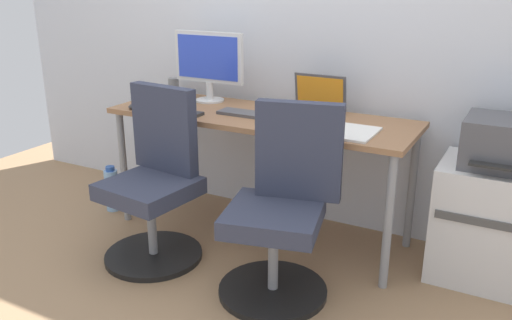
{
  "coord_description": "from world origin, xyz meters",
  "views": [
    {
      "loc": [
        1.39,
        -2.62,
        1.49
      ],
      "look_at": [
        0.0,
        -0.05,
        0.48
      ],
      "focal_mm": 37.36,
      "sensor_mm": 36.0,
      "label": 1
    }
  ],
  "objects_px": {
    "coffee_mug": "(178,97)",
    "side_cabinet": "(493,223)",
    "office_chair_left": "(155,183)",
    "office_chair_right": "(282,211)",
    "water_bottle_on_floor": "(112,189)",
    "desktop_monitor": "(209,62)",
    "open_laptop": "(315,106)",
    "printer": "(505,143)"
  },
  "relations": [
    {
      "from": "desktop_monitor",
      "to": "coffee_mug",
      "type": "height_order",
      "value": "desktop_monitor"
    },
    {
      "from": "office_chair_left",
      "to": "open_laptop",
      "type": "relative_size",
      "value": 3.03
    },
    {
      "from": "side_cabinet",
      "to": "water_bottle_on_floor",
      "type": "bearing_deg",
      "value": -172.97
    },
    {
      "from": "office_chair_right",
      "to": "desktop_monitor",
      "type": "distance_m",
      "value": 1.21
    },
    {
      "from": "water_bottle_on_floor",
      "to": "open_laptop",
      "type": "height_order",
      "value": "open_laptop"
    },
    {
      "from": "printer",
      "to": "open_laptop",
      "type": "bearing_deg",
      "value": 178.9
    },
    {
      "from": "side_cabinet",
      "to": "office_chair_right",
      "type": "bearing_deg",
      "value": -145.76
    },
    {
      "from": "water_bottle_on_floor",
      "to": "desktop_monitor",
      "type": "relative_size",
      "value": 0.65
    },
    {
      "from": "office_chair_left",
      "to": "office_chair_right",
      "type": "bearing_deg",
      "value": -0.09
    },
    {
      "from": "coffee_mug",
      "to": "office_chair_left",
      "type": "bearing_deg",
      "value": -68.5
    },
    {
      "from": "side_cabinet",
      "to": "printer",
      "type": "relative_size",
      "value": 1.53
    },
    {
      "from": "office_chair_left",
      "to": "office_chair_right",
      "type": "relative_size",
      "value": 1.0
    },
    {
      "from": "office_chair_right",
      "to": "coffee_mug",
      "type": "height_order",
      "value": "office_chair_right"
    },
    {
      "from": "office_chair_right",
      "to": "side_cabinet",
      "type": "bearing_deg",
      "value": 34.24
    },
    {
      "from": "printer",
      "to": "desktop_monitor",
      "type": "relative_size",
      "value": 0.83
    },
    {
      "from": "water_bottle_on_floor",
      "to": "coffee_mug",
      "type": "height_order",
      "value": "coffee_mug"
    },
    {
      "from": "office_chair_left",
      "to": "desktop_monitor",
      "type": "bearing_deg",
      "value": 95.66
    },
    {
      "from": "office_chair_right",
      "to": "printer",
      "type": "distance_m",
      "value": 1.13
    },
    {
      "from": "coffee_mug",
      "to": "side_cabinet",
      "type": "bearing_deg",
      "value": 3.41
    },
    {
      "from": "water_bottle_on_floor",
      "to": "coffee_mug",
      "type": "xyz_separation_m",
      "value": [
        0.45,
        0.17,
        0.64
      ]
    },
    {
      "from": "office_chair_left",
      "to": "water_bottle_on_floor",
      "type": "height_order",
      "value": "office_chair_left"
    },
    {
      "from": "water_bottle_on_floor",
      "to": "open_laptop",
      "type": "distance_m",
      "value": 1.49
    },
    {
      "from": "desktop_monitor",
      "to": "coffee_mug",
      "type": "distance_m",
      "value": 0.29
    },
    {
      "from": "office_chair_right",
      "to": "coffee_mug",
      "type": "xyz_separation_m",
      "value": [
        -0.96,
        0.5,
        0.37
      ]
    },
    {
      "from": "office_chair_right",
      "to": "desktop_monitor",
      "type": "xyz_separation_m",
      "value": [
        -0.83,
        0.66,
        0.57
      ]
    },
    {
      "from": "office_chair_right",
      "to": "open_laptop",
      "type": "xyz_separation_m",
      "value": [
        -0.1,
        0.63,
        0.38
      ]
    },
    {
      "from": "open_laptop",
      "to": "desktop_monitor",
      "type": "bearing_deg",
      "value": 177.45
    },
    {
      "from": "side_cabinet",
      "to": "office_chair_left",
      "type": "bearing_deg",
      "value": -159.91
    },
    {
      "from": "office_chair_right",
      "to": "desktop_monitor",
      "type": "bearing_deg",
      "value": 141.61
    },
    {
      "from": "printer",
      "to": "coffee_mug",
      "type": "distance_m",
      "value": 1.86
    },
    {
      "from": "desktop_monitor",
      "to": "open_laptop",
      "type": "height_order",
      "value": "desktop_monitor"
    },
    {
      "from": "open_laptop",
      "to": "coffee_mug",
      "type": "height_order",
      "value": "open_laptop"
    },
    {
      "from": "office_chair_left",
      "to": "open_laptop",
      "type": "xyz_separation_m",
      "value": [
        0.66,
        0.63,
        0.38
      ]
    },
    {
      "from": "water_bottle_on_floor",
      "to": "open_laptop",
      "type": "xyz_separation_m",
      "value": [
        1.31,
        0.3,
        0.65
      ]
    },
    {
      "from": "office_chair_right",
      "to": "printer",
      "type": "relative_size",
      "value": 2.35
    },
    {
      "from": "office_chair_right",
      "to": "water_bottle_on_floor",
      "type": "xyz_separation_m",
      "value": [
        -1.41,
        0.32,
        -0.28
      ]
    },
    {
      "from": "side_cabinet",
      "to": "open_laptop",
      "type": "relative_size",
      "value": 1.98
    },
    {
      "from": "desktop_monitor",
      "to": "open_laptop",
      "type": "relative_size",
      "value": 1.55
    },
    {
      "from": "printer",
      "to": "desktop_monitor",
      "type": "xyz_separation_m",
      "value": [
        -1.73,
        0.05,
        0.26
      ]
    },
    {
      "from": "office_chair_right",
      "to": "printer",
      "type": "height_order",
      "value": "office_chair_right"
    },
    {
      "from": "office_chair_right",
      "to": "office_chair_left",
      "type": "bearing_deg",
      "value": 179.91
    },
    {
      "from": "water_bottle_on_floor",
      "to": "coffee_mug",
      "type": "relative_size",
      "value": 3.37
    }
  ]
}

